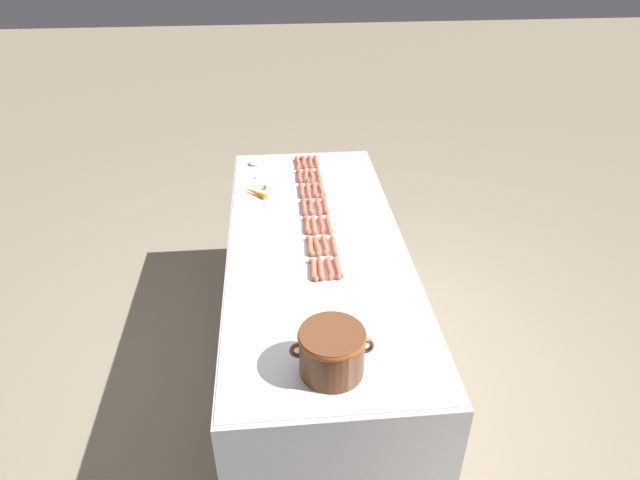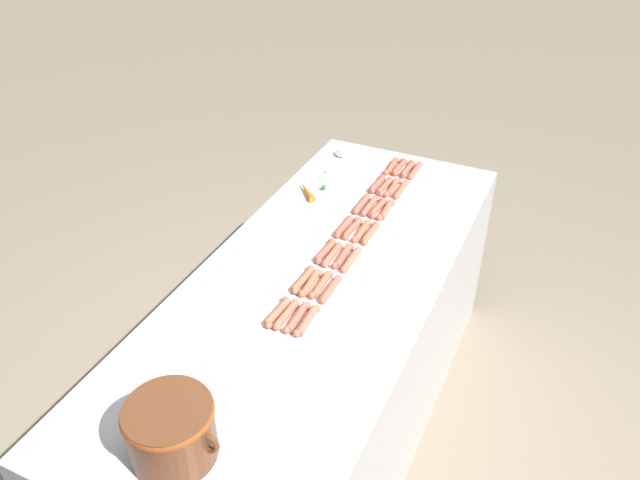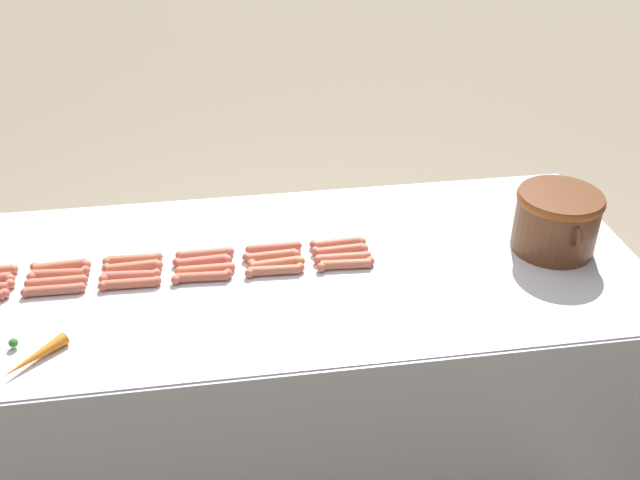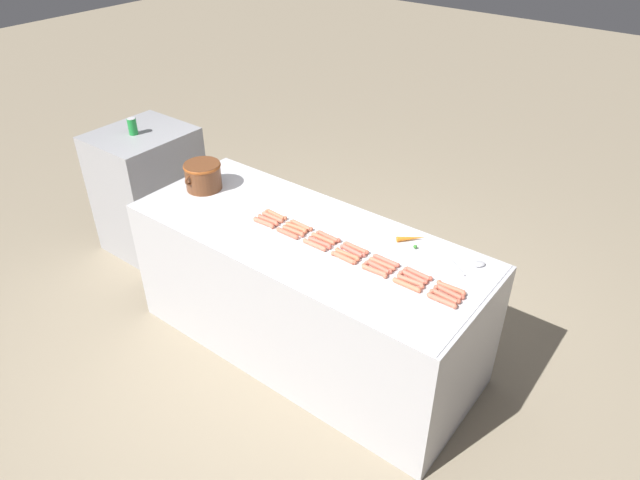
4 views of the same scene
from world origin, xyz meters
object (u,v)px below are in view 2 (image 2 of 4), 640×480
Objects in this scene: hot_dog_2 at (386,210)px; hot_dog_1 at (402,189)px; hot_dog_5 at (331,289)px; hot_dog_16 at (370,206)px; hot_dog_8 at (393,187)px; serving_spoon at (341,158)px; hot_dog_18 at (333,254)px; hot_dog_17 at (352,228)px; carrot at (307,190)px; hot_dog_10 at (362,231)px; hot_dog_6 at (307,321)px; hot_dog_24 at (344,226)px; hot_dog_27 at (277,312)px; hot_dog_14 at (399,167)px; hot_dog_3 at (370,233)px; hot_dog_13 at (297,317)px; hot_dog_12 at (321,285)px; hot_dog_21 at (392,166)px; bean_pot at (171,429)px; hot_dog_0 at (415,170)px; hot_dog_22 at (377,184)px; hot_dog_25 at (325,251)px; hot_dog_19 at (311,283)px; hot_dog_11 at (343,256)px; hot_dog_7 at (408,169)px; hot_dog_20 at (287,314)px; hot_dog_26 at (303,280)px; hot_dog_23 at (362,204)px.

hot_dog_1 is at bearing -90.65° from hot_dog_2.
hot_dog_5 is 0.60m from hot_dog_16.
hot_dog_8 is 0.69× the size of serving_spoon.
hot_dog_16 is at bearing -90.30° from hot_dog_18.
carrot is at bearing -33.33° from hot_dog_17.
hot_dog_10 is at bearing 149.77° from carrot.
hot_dog_24 is at bearing -78.82° from hot_dog_6.
hot_dog_14 is at bearing -91.64° from hot_dog_27.
hot_dog_3 and hot_dog_13 have the same top height.
hot_dog_12 is (0.04, 0.39, 0.00)m from hot_dog_3.
hot_dog_2 is 1.00× the size of hot_dog_27.
hot_dog_17 is 0.36m from carrot.
hot_dog_21 is 0.55× the size of bean_pot.
hot_dog_0 and hot_dog_18 have the same top height.
hot_dog_12 and hot_dog_17 have the same top height.
hot_dog_22 is 1.00× the size of hot_dog_25.
hot_dog_2 is at bearing -120.28° from hot_dog_24.
hot_dog_18 is 0.79m from hot_dog_21.
carrot is (0.30, 0.39, 0.00)m from hot_dog_14.
bean_pot is 1.80m from serving_spoon.
hot_dog_5 and hot_dog_12 have the same top height.
hot_dog_10 is at bearing -86.58° from hot_dog_6.
hot_dog_2 is 0.23m from hot_dog_22.
hot_dog_19 is at bearing 100.24° from hot_dog_25.
hot_dog_0 is 1.00× the size of hot_dog_11.
hot_dog_22 reaches higher than serving_spoon.
hot_dog_1 is at bearing -95.28° from hot_dog_10.
hot_dog_7 is 1.00× the size of hot_dog_19.
hot_dog_14 is 1.18m from hot_dog_20.
hot_dog_1 is at bearing -94.54° from hot_dog_20.
hot_dog_0 is at bearing -134.37° from carrot.
hot_dog_16 is at bearing 101.93° from hot_dog_22.
hot_dog_26 is (-0.00, 0.20, 0.00)m from hot_dog_25.
hot_dog_12 and hot_dog_13 have the same top height.
hot_dog_7 is at bearing 4.41° from hot_dog_0.
hot_dog_10 is at bearing -112.32° from hot_dog_25.
hot_dog_10 is at bearing -90.28° from hot_dog_13.
hot_dog_11 is at bearing -95.81° from hot_dog_20.
hot_dog_5 is at bearing 98.62° from hot_dog_22.
hot_dog_26 is at bearing 68.98° from hot_dog_11.
hot_dog_21 is (0.12, 0.01, 0.00)m from hot_dog_0.
hot_dog_16 is 0.39m from hot_dog_21.
hot_dog_1 is at bearing -96.59° from hot_dog_27.
hot_dog_3 and hot_dog_14 have the same top height.
hot_dog_14 is 1.17× the size of carrot.
hot_dog_21 is (0.04, 0.01, 0.00)m from hot_dog_14.
hot_dog_19 is (0.04, 0.40, 0.00)m from hot_dog_10.
hot_dog_23 is 1.00× the size of hot_dog_26.
hot_dog_6 is 1.22m from serving_spoon.
hot_dog_14 is at bearing -175.85° from serving_spoon.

